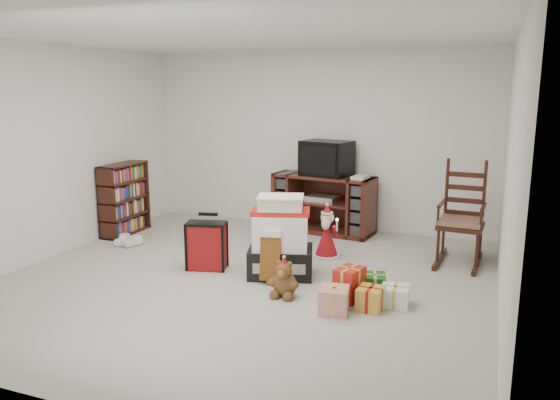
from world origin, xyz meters
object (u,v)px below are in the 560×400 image
Objects in this scene: teddy_bear at (284,281)px; mrs_claus_figurine at (261,237)px; rocking_chair at (461,227)px; santa_figurine at (327,238)px; gift_cluster at (365,291)px; gift_pile at (281,242)px; sneaker_pair at (128,242)px; crt_television at (327,158)px; red_suitcase at (207,246)px; bookshelf at (124,200)px; tv_stand at (323,203)px.

teddy_bear is 1.38m from mrs_claus_figurine.
rocking_chair reaches higher than teddy_bear.
santa_figurine reaches higher than gift_cluster.
gift_pile is at bearing 156.00° from gift_cluster.
sneaker_pair is 2.87m from crt_television.
crt_television reaches higher than red_suitcase.
bookshelf is at bearing 145.12° from gift_pile.
gift_pile is at bearing -4.73° from sneaker_pair.
bookshelf is 3.22m from teddy_bear.
rocking_chair is 2.13× the size of mrs_claus_figurine.
gift_pile is (0.10, -1.92, -0.03)m from tv_stand.
tv_stand is 1.99× the size of crt_television.
red_suitcase is at bearing -141.86° from santa_figurine.
crt_television is (-0.32, 2.46, 0.89)m from teddy_bear.
teddy_bear is at bearing -69.02° from crt_television.
gift_cluster is at bearing -19.34° from bookshelf.
tv_stand is at bearing 73.39° from mrs_claus_figurine.
red_suitcase is at bearing -27.58° from bookshelf.
rocking_chair is at bearing 15.65° from sneaker_pair.
tv_stand reaches higher than sneaker_pair.
santa_figurine is (2.92, -0.05, -0.22)m from bookshelf.
rocking_chair is 2.35m from mrs_claus_figurine.
rocking_chair is 1.83m from gift_cluster.
santa_figurine is at bearing 121.08° from gift_cluster.
red_suitcase is 0.97× the size of santa_figurine.
tv_stand is 0.64m from crt_television.
gift_cluster is at bearing -58.92° from santa_figurine.
gift_pile reaches higher than gift_cluster.
gift_cluster is (1.53, -1.06, -0.10)m from mrs_claus_figurine.
bookshelf is at bearing 178.94° from santa_figurine.
gift_cluster is at bearing 6.99° from teddy_bear.
sneaker_pair is at bearing -164.29° from rocking_chair.
bookshelf is at bearing -148.89° from tv_stand.
gift_pile is at bearing -50.58° from mrs_claus_figurine.
santa_figurine is at bearing 13.59° from sneaker_pair.
tv_stand is at bearing 98.27° from teddy_bear.
gift_pile reaches higher than teddy_bear.
teddy_bear is 2.64m from crt_television.
mrs_claus_figurine is 0.71× the size of gift_cluster.
gift_cluster is at bearing -9.88° from sneaker_pair.
gift_cluster is (1.03, -0.46, -0.25)m from gift_pile.
red_suitcase is at bearing -115.78° from mrs_claus_figurine.
tv_stand is at bearing 115.51° from gift_cluster.
red_suitcase is 1.09× the size of mrs_claus_figurine.
teddy_bear is 1.33m from santa_figurine.
red_suitcase is at bearing 170.05° from gift_pile.
tv_stand is 1.22m from santa_figurine.
crt_television is at bearing 97.43° from teddy_bear.
santa_figurine reaches higher than teddy_bear.
red_suitcase reaches higher than gift_cluster.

